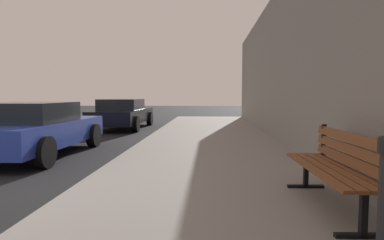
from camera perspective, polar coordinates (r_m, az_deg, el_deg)
sidewalk at (r=3.80m, az=4.04°, el=-16.62°), size 4.00×32.00×0.15m
bench at (r=4.06m, az=24.28°, el=-6.98°), size 0.55×1.85×0.89m
car_blue at (r=8.50m, az=-26.02°, el=-1.39°), size 2.04×4.21×1.27m
car_black at (r=14.32m, az=-12.10°, el=1.14°), size 1.99×4.59×1.27m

